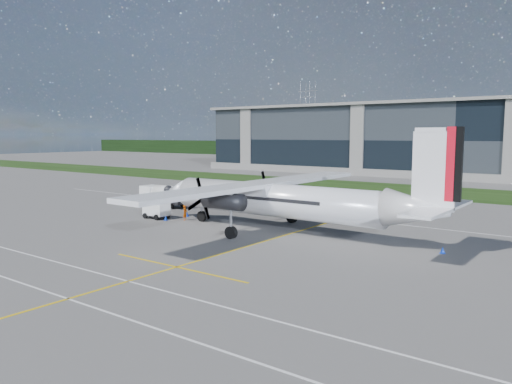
{
  "coord_description": "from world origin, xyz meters",
  "views": [
    {
      "loc": [
        26.38,
        -28.67,
        8.71
      ],
      "look_at": [
        -1.22,
        8.48,
        3.37
      ],
      "focal_mm": 35.0,
      "sensor_mm": 36.0,
      "label": 1
    }
  ],
  "objects_px": {
    "safety_cone_tail": "(443,250)",
    "ground_crew_person": "(185,212)",
    "safety_cone_stbdwing": "(341,208)",
    "safety_cone_fwd": "(157,213)",
    "baggage_tug": "(156,210)",
    "fuel_tanker_truck": "(161,196)",
    "safety_cone_nose_stbd": "(187,214)",
    "safety_cone_nose_port": "(166,218)",
    "pylon_west": "(307,119)",
    "turboprop_aircraft": "(284,181)"
  },
  "relations": [
    {
      "from": "turboprop_aircraft",
      "to": "ground_crew_person",
      "type": "distance_m",
      "value": 12.38
    },
    {
      "from": "ground_crew_person",
      "to": "safety_cone_stbdwing",
      "type": "height_order",
      "value": "ground_crew_person"
    },
    {
      "from": "turboprop_aircraft",
      "to": "ground_crew_person",
      "type": "relative_size",
      "value": 17.35
    },
    {
      "from": "baggage_tug",
      "to": "safety_cone_fwd",
      "type": "height_order",
      "value": "baggage_tug"
    },
    {
      "from": "safety_cone_fwd",
      "to": "safety_cone_stbdwing",
      "type": "distance_m",
      "value": 21.05
    },
    {
      "from": "safety_cone_tail",
      "to": "safety_cone_nose_port",
      "type": "xyz_separation_m",
      "value": [
        -26.9,
        -2.29,
        0.0
      ]
    },
    {
      "from": "safety_cone_stbdwing",
      "to": "safety_cone_fwd",
      "type": "bearing_deg",
      "value": -132.1
    },
    {
      "from": "fuel_tanker_truck",
      "to": "safety_cone_tail",
      "type": "bearing_deg",
      "value": -7.23
    },
    {
      "from": "fuel_tanker_truck",
      "to": "ground_crew_person",
      "type": "xyz_separation_m",
      "value": [
        9.46,
        -5.46,
        -0.41
      ]
    },
    {
      "from": "safety_cone_fwd",
      "to": "safety_cone_nose_stbd",
      "type": "bearing_deg",
      "value": 25.03
    },
    {
      "from": "pylon_west",
      "to": "turboprop_aircraft",
      "type": "bearing_deg",
      "value": -59.91
    },
    {
      "from": "turboprop_aircraft",
      "to": "ground_crew_person",
      "type": "bearing_deg",
      "value": -177.66
    },
    {
      "from": "fuel_tanker_truck",
      "to": "safety_cone_fwd",
      "type": "height_order",
      "value": "fuel_tanker_truck"
    },
    {
      "from": "safety_cone_stbdwing",
      "to": "safety_cone_tail",
      "type": "height_order",
      "value": "same"
    },
    {
      "from": "fuel_tanker_truck",
      "to": "safety_cone_nose_stbd",
      "type": "distance_m",
      "value": 8.81
    },
    {
      "from": "ground_crew_person",
      "to": "safety_cone_stbdwing",
      "type": "distance_m",
      "value": 18.62
    },
    {
      "from": "safety_cone_fwd",
      "to": "safety_cone_nose_port",
      "type": "xyz_separation_m",
      "value": [
        3.11,
        -1.64,
        0.0
      ]
    },
    {
      "from": "safety_cone_nose_stbd",
      "to": "fuel_tanker_truck",
      "type": "bearing_deg",
      "value": 155.53
    },
    {
      "from": "safety_cone_stbdwing",
      "to": "safety_cone_nose_stbd",
      "type": "relative_size",
      "value": 1.0
    },
    {
      "from": "safety_cone_tail",
      "to": "safety_cone_nose_port",
      "type": "distance_m",
      "value": 27.0
    },
    {
      "from": "turboprop_aircraft",
      "to": "baggage_tug",
      "type": "bearing_deg",
      "value": -174.68
    },
    {
      "from": "baggage_tug",
      "to": "safety_cone_stbdwing",
      "type": "height_order",
      "value": "baggage_tug"
    },
    {
      "from": "baggage_tug",
      "to": "safety_cone_tail",
      "type": "bearing_deg",
      "value": 3.91
    },
    {
      "from": "safety_cone_nose_stbd",
      "to": "safety_cone_fwd",
      "type": "bearing_deg",
      "value": -154.97
    },
    {
      "from": "pylon_west",
      "to": "safety_cone_nose_port",
      "type": "height_order",
      "value": "pylon_west"
    },
    {
      "from": "safety_cone_tail",
      "to": "ground_crew_person",
      "type": "bearing_deg",
      "value": -177.66
    },
    {
      "from": "safety_cone_nose_port",
      "to": "safety_cone_nose_stbd",
      "type": "distance_m",
      "value": 3.09
    },
    {
      "from": "pylon_west",
      "to": "fuel_tanker_truck",
      "type": "xyz_separation_m",
      "value": [
        61.11,
        -137.16,
        -13.7
      ]
    },
    {
      "from": "baggage_tug",
      "to": "ground_crew_person",
      "type": "height_order",
      "value": "ground_crew_person"
    },
    {
      "from": "pylon_west",
      "to": "baggage_tug",
      "type": "distance_m",
      "value": 159.17
    },
    {
      "from": "ground_crew_person",
      "to": "safety_cone_nose_stbd",
      "type": "relative_size",
      "value": 3.56
    },
    {
      "from": "safety_cone_fwd",
      "to": "safety_cone_tail",
      "type": "distance_m",
      "value": 30.02
    },
    {
      "from": "safety_cone_fwd",
      "to": "safety_cone_nose_port",
      "type": "bearing_deg",
      "value": -27.82
    },
    {
      "from": "ground_crew_person",
      "to": "safety_cone_tail",
      "type": "xyz_separation_m",
      "value": [
        25.4,
        1.04,
        -0.64
      ]
    },
    {
      "from": "turboprop_aircraft",
      "to": "safety_cone_nose_stbd",
      "type": "distance_m",
      "value": 14.07
    },
    {
      "from": "baggage_tug",
      "to": "safety_cone_nose_stbd",
      "type": "bearing_deg",
      "value": 57.54
    },
    {
      "from": "fuel_tanker_truck",
      "to": "safety_cone_nose_stbd",
      "type": "bearing_deg",
      "value": -24.47
    },
    {
      "from": "baggage_tug",
      "to": "pylon_west",
      "type": "bearing_deg",
      "value": 115.12
    },
    {
      "from": "baggage_tug",
      "to": "safety_cone_nose_port",
      "type": "relative_size",
      "value": 5.73
    },
    {
      "from": "pylon_west",
      "to": "fuel_tanker_truck",
      "type": "distance_m",
      "value": 150.78
    },
    {
      "from": "fuel_tanker_truck",
      "to": "safety_cone_nose_port",
      "type": "xyz_separation_m",
      "value": [
        7.96,
        -6.71,
        -1.05
      ]
    },
    {
      "from": "ground_crew_person",
      "to": "safety_cone_stbdwing",
      "type": "relative_size",
      "value": 3.56
    },
    {
      "from": "safety_cone_tail",
      "to": "safety_cone_nose_stbd",
      "type": "xyz_separation_m",
      "value": [
        -26.9,
        0.8,
        0.0
      ]
    },
    {
      "from": "pylon_west",
      "to": "ground_crew_person",
      "type": "relative_size",
      "value": 16.85
    },
    {
      "from": "ground_crew_person",
      "to": "safety_cone_tail",
      "type": "distance_m",
      "value": 25.43
    },
    {
      "from": "fuel_tanker_truck",
      "to": "safety_cone_stbdwing",
      "type": "xyz_separation_m",
      "value": [
        18.96,
        10.55,
        -1.05
      ]
    },
    {
      "from": "safety_cone_stbdwing",
      "to": "safety_cone_nose_port",
      "type": "distance_m",
      "value": 20.47
    },
    {
      "from": "pylon_west",
      "to": "safety_cone_fwd",
      "type": "distance_m",
      "value": 157.47
    },
    {
      "from": "baggage_tug",
      "to": "safety_cone_stbdwing",
      "type": "relative_size",
      "value": 5.73
    },
    {
      "from": "safety_cone_stbdwing",
      "to": "safety_cone_nose_port",
      "type": "relative_size",
      "value": 1.0
    }
  ]
}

